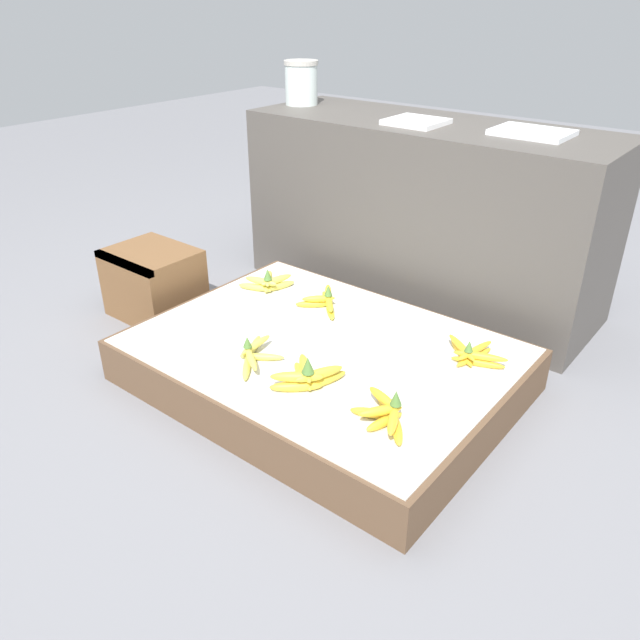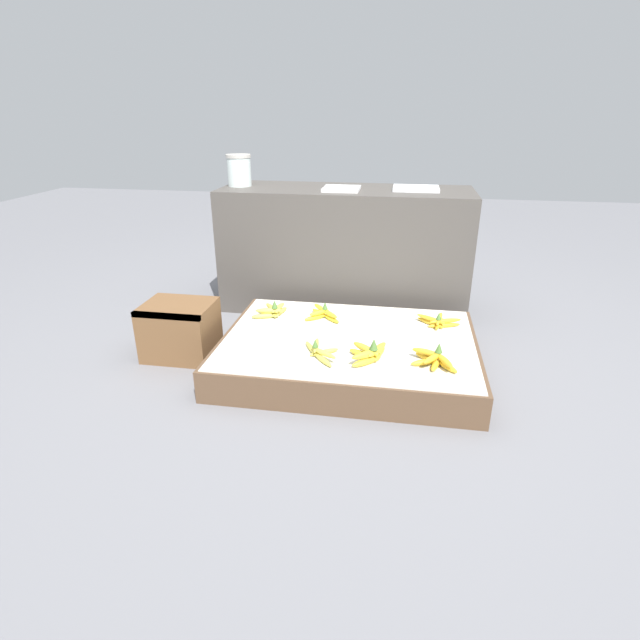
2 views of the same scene
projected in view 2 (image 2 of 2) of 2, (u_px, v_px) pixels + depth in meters
The scene contains 13 objects.
ground_plane at pixel (348, 366), 2.38m from camera, with size 10.00×10.00×0.00m, color slate.
display_platform at pixel (349, 352), 2.35m from camera, with size 1.17×0.86×0.15m.
back_vendor_table at pixel (345, 249), 2.98m from camera, with size 1.44×0.50×0.71m.
wooden_crate at pixel (180, 330), 2.44m from camera, with size 0.33×0.27×0.27m.
banana_bunch_front_midleft at pixel (319, 351), 2.14m from camera, with size 0.18×0.23×0.08m.
banana_bunch_front_midright at pixel (370, 353), 2.10m from camera, with size 0.17×0.21×0.11m.
banana_bunch_front_right at pixel (434, 359), 2.06m from camera, with size 0.20×0.17×0.10m.
banana_bunch_middle_left at pixel (272, 311), 2.55m from camera, with size 0.16×0.17×0.09m.
banana_bunch_middle_midleft at pixel (323, 313), 2.52m from camera, with size 0.19×0.18×0.08m.
banana_bunch_middle_right at pixel (438, 321), 2.43m from camera, with size 0.22×0.17×0.08m.
glass_jar at pixel (239, 170), 2.90m from camera, with size 0.15×0.15×0.18m.
foam_tray_white at pixel (341, 189), 2.78m from camera, with size 0.20×0.19×0.02m.
foam_tray_dark at pixel (416, 188), 2.79m from camera, with size 0.25×0.19×0.02m.
Camera 2 is at (0.22, -2.09, 1.14)m, focal length 28.00 mm.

